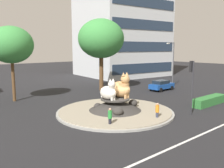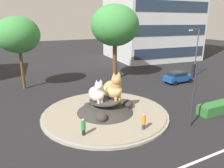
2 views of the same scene
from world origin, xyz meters
TOP-DOWN VIEW (x-y plane):
  - ground_plane at (0.00, 0.00)m, footprint 160.00×160.00m
  - lane_centreline at (0.00, -8.65)m, footprint 112.00×0.20m
  - roundabout_island at (0.00, -0.01)m, footprint 11.40×11.40m
  - cat_statue_white at (-0.79, 0.00)m, footprint 1.37×2.22m
  - cat_statue_calico at (0.84, -0.00)m, footprint 1.68×2.71m
  - traffic_light_mast at (5.14, -5.08)m, footprint 0.35×0.46m
  - office_tower at (22.69, 23.88)m, footprint 18.74×17.43m
  - clipped_hedge_strip at (10.26, -4.31)m, footprint 5.60×1.20m
  - broadleaf_tree_behind_island at (6.63, 10.77)m, footprint 6.71×6.71m
  - second_tree_near_tower at (-5.84, 11.65)m, footprint 5.08×5.08m
  - streetlight_arm at (17.67, 6.10)m, footprint 2.18×0.42m
  - pedestrian_orange_shirt at (1.20, -4.27)m, footprint 0.32×0.32m
  - pedestrian_green_shirt at (-3.14, -3.00)m, footprint 0.33×0.33m
  - hatchback_near_shophouse at (13.40, 4.85)m, footprint 4.12×2.02m

SIDE VIEW (x-z plane):
  - ground_plane at x=0.00m, z-range 0.00..0.00m
  - lane_centreline at x=0.00m, z-range 0.00..0.01m
  - clipped_hedge_strip at x=10.26m, z-range 0.00..0.90m
  - roundabout_island at x=0.00m, z-range -0.23..1.20m
  - hatchback_near_shophouse at x=13.40m, z-range 0.04..1.57m
  - pedestrian_orange_shirt at x=1.20m, z-range 0.05..1.60m
  - pedestrian_green_shirt at x=-3.14m, z-range 0.04..1.61m
  - cat_statue_white at x=-0.79m, z-range 1.15..3.21m
  - cat_statue_calico at x=0.84m, z-range 1.08..3.64m
  - traffic_light_mast at x=5.14m, z-range 1.00..6.11m
  - streetlight_arm at x=17.67m, z-range 0.59..7.78m
  - second_tree_near_tower at x=-5.84m, z-range 2.23..11.06m
  - broadleaf_tree_behind_island at x=6.63m, z-range 2.36..12.85m
  - office_tower at x=22.69m, z-range 0.00..30.52m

